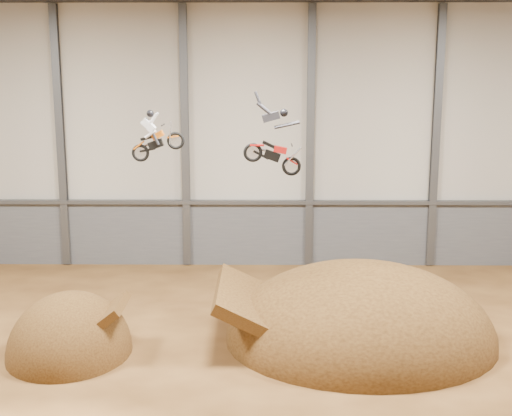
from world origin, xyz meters
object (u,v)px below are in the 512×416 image
Objects in this scene: fmx_rider_a at (160,130)px; fmx_rider_b at (269,134)px; landing_ramp at (360,340)px; takeoff_ramp at (70,353)px.

fmx_rider_a is 0.73× the size of fmx_rider_b.
landing_ramp is 11.63m from fmx_rider_a.
takeoff_ramp is 9.35m from fmx_rider_a.
takeoff_ramp is 11.54m from landing_ramp.
takeoff_ramp is at bearing -173.08° from landing_ramp.
landing_ramp is 5.20× the size of fmx_rider_a.
fmx_rider_b reaches higher than takeoff_ramp.
fmx_rider_b is at bearing -0.86° from takeoff_ramp.
fmx_rider_b reaches higher than fmx_rider_a.
fmx_rider_b is (7.72, -0.12, 8.55)m from takeoff_ramp.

